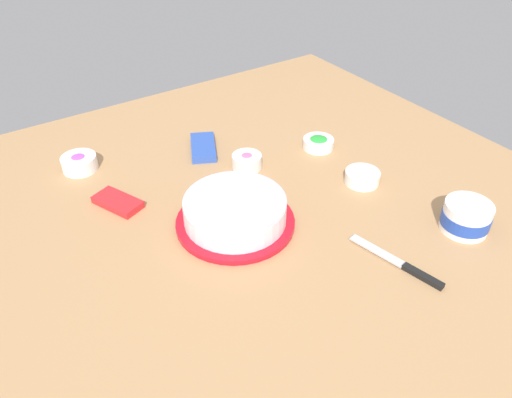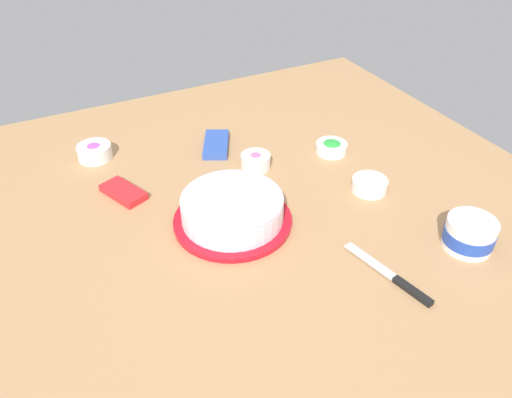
{
  "view_description": "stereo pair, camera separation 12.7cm",
  "coord_description": "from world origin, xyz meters",
  "px_view_note": "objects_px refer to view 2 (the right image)",
  "views": [
    {
      "loc": [
        -0.86,
        0.61,
        0.8
      ],
      "look_at": [
        -0.01,
        0.04,
        0.04
      ],
      "focal_mm": 35.36,
      "sensor_mm": 36.0,
      "label": 1
    },
    {
      "loc": [
        -0.93,
        0.5,
        0.8
      ],
      "look_at": [
        -0.01,
        0.04,
        0.04
      ],
      "focal_mm": 35.36,
      "sensor_mm": 36.0,
      "label": 2
    }
  ],
  "objects_px": {
    "frosting_tub": "(470,233)",
    "sprinkle_bowl_green": "(332,147)",
    "sprinkle_bowl_pink": "(256,160)",
    "frosted_cake": "(232,209)",
    "candy_box_upper": "(123,192)",
    "spreading_knife": "(395,278)",
    "sprinkle_bowl_orange": "(370,185)",
    "candy_box_lower": "(216,144)",
    "sprinkle_bowl_rainbow": "(94,151)"
  },
  "relations": [
    {
      "from": "sprinkle_bowl_pink",
      "to": "candy_box_lower",
      "type": "distance_m",
      "value": 0.17
    },
    {
      "from": "spreading_knife",
      "to": "sprinkle_bowl_pink",
      "type": "distance_m",
      "value": 0.54
    },
    {
      "from": "spreading_knife",
      "to": "candy_box_upper",
      "type": "height_order",
      "value": "candy_box_upper"
    },
    {
      "from": "frosted_cake",
      "to": "frosting_tub",
      "type": "height_order",
      "value": "frosted_cake"
    },
    {
      "from": "frosted_cake",
      "to": "candy_box_lower",
      "type": "distance_m",
      "value": 0.37
    },
    {
      "from": "frosting_tub",
      "to": "sprinkle_bowl_rainbow",
      "type": "xyz_separation_m",
      "value": [
        0.78,
        0.69,
        -0.01
      ]
    },
    {
      "from": "frosted_cake",
      "to": "candy_box_lower",
      "type": "bearing_deg",
      "value": -16.71
    },
    {
      "from": "sprinkle_bowl_rainbow",
      "to": "candy_box_upper",
      "type": "height_order",
      "value": "sprinkle_bowl_rainbow"
    },
    {
      "from": "sprinkle_bowl_rainbow",
      "to": "frosted_cake",
      "type": "bearing_deg",
      "value": -152.66
    },
    {
      "from": "sprinkle_bowl_orange",
      "to": "sprinkle_bowl_pink",
      "type": "distance_m",
      "value": 0.33
    },
    {
      "from": "frosted_cake",
      "to": "candy_box_upper",
      "type": "distance_m",
      "value": 0.32
    },
    {
      "from": "sprinkle_bowl_orange",
      "to": "candy_box_lower",
      "type": "relative_size",
      "value": 0.63
    },
    {
      "from": "sprinkle_bowl_orange",
      "to": "candy_box_lower",
      "type": "bearing_deg",
      "value": 35.42
    },
    {
      "from": "frosted_cake",
      "to": "frosting_tub",
      "type": "distance_m",
      "value": 0.56
    },
    {
      "from": "sprinkle_bowl_orange",
      "to": "sprinkle_bowl_pink",
      "type": "xyz_separation_m",
      "value": [
        0.24,
        0.22,
        0.01
      ]
    },
    {
      "from": "sprinkle_bowl_pink",
      "to": "candy_box_lower",
      "type": "xyz_separation_m",
      "value": [
        0.16,
        0.06,
        -0.01
      ]
    },
    {
      "from": "candy_box_upper",
      "to": "candy_box_lower",
      "type": "bearing_deg",
      "value": -92.51
    },
    {
      "from": "frosting_tub",
      "to": "sprinkle_bowl_green",
      "type": "height_order",
      "value": "frosting_tub"
    },
    {
      "from": "sprinkle_bowl_green",
      "to": "sprinkle_bowl_orange",
      "type": "bearing_deg",
      "value": 174.96
    },
    {
      "from": "sprinkle_bowl_pink",
      "to": "sprinkle_bowl_rainbow",
      "type": "bearing_deg",
      "value": 57.32
    },
    {
      "from": "sprinkle_bowl_rainbow",
      "to": "sprinkle_bowl_orange",
      "type": "bearing_deg",
      "value": -128.54
    },
    {
      "from": "sprinkle_bowl_orange",
      "to": "candy_box_upper",
      "type": "height_order",
      "value": "sprinkle_bowl_orange"
    },
    {
      "from": "sprinkle_bowl_green",
      "to": "sprinkle_bowl_pink",
      "type": "bearing_deg",
      "value": 83.36
    },
    {
      "from": "candy_box_upper",
      "to": "frosted_cake",
      "type": "bearing_deg",
      "value": -161.23
    },
    {
      "from": "spreading_knife",
      "to": "candy_box_upper",
      "type": "distance_m",
      "value": 0.73
    },
    {
      "from": "frosting_tub",
      "to": "candy_box_upper",
      "type": "height_order",
      "value": "frosting_tub"
    },
    {
      "from": "sprinkle_bowl_orange",
      "to": "candy_box_upper",
      "type": "xyz_separation_m",
      "value": [
        0.28,
        0.6,
        -0.01
      ]
    },
    {
      "from": "sprinkle_bowl_rainbow",
      "to": "candy_box_lower",
      "type": "height_order",
      "value": "sprinkle_bowl_rainbow"
    },
    {
      "from": "spreading_knife",
      "to": "sprinkle_bowl_pink",
      "type": "height_order",
      "value": "sprinkle_bowl_pink"
    },
    {
      "from": "candy_box_lower",
      "to": "sprinkle_bowl_green",
      "type": "bearing_deg",
      "value": -95.14
    },
    {
      "from": "frosting_tub",
      "to": "candy_box_lower",
      "type": "height_order",
      "value": "frosting_tub"
    },
    {
      "from": "spreading_knife",
      "to": "sprinkle_bowl_orange",
      "type": "height_order",
      "value": "sprinkle_bowl_orange"
    },
    {
      "from": "frosting_tub",
      "to": "candy_box_upper",
      "type": "xyz_separation_m",
      "value": [
        0.56,
        0.67,
        -0.03
      ]
    },
    {
      "from": "sprinkle_bowl_green",
      "to": "candy_box_upper",
      "type": "xyz_separation_m",
      "value": [
        0.06,
        0.62,
        -0.01
      ]
    },
    {
      "from": "sprinkle_bowl_green",
      "to": "sprinkle_bowl_orange",
      "type": "height_order",
      "value": "same"
    },
    {
      "from": "spreading_knife",
      "to": "candy_box_upper",
      "type": "bearing_deg",
      "value": 37.67
    },
    {
      "from": "frosting_tub",
      "to": "sprinkle_bowl_green",
      "type": "distance_m",
      "value": 0.5
    },
    {
      "from": "sprinkle_bowl_green",
      "to": "sprinkle_bowl_pink",
      "type": "height_order",
      "value": "sprinkle_bowl_pink"
    },
    {
      "from": "frosted_cake",
      "to": "sprinkle_bowl_orange",
      "type": "bearing_deg",
      "value": -95.68
    },
    {
      "from": "sprinkle_bowl_orange",
      "to": "sprinkle_bowl_green",
      "type": "bearing_deg",
      "value": -5.04
    },
    {
      "from": "frosted_cake",
      "to": "spreading_knife",
      "type": "bearing_deg",
      "value": -145.47
    },
    {
      "from": "frosted_cake",
      "to": "candy_box_upper",
      "type": "relative_size",
      "value": 2.26
    },
    {
      "from": "sprinkle_bowl_rainbow",
      "to": "candy_box_lower",
      "type": "bearing_deg",
      "value": -106.67
    },
    {
      "from": "frosted_cake",
      "to": "sprinkle_bowl_rainbow",
      "type": "xyz_separation_m",
      "value": [
        0.46,
        0.24,
        -0.02
      ]
    },
    {
      "from": "frosting_tub",
      "to": "spreading_knife",
      "type": "height_order",
      "value": "frosting_tub"
    },
    {
      "from": "frosted_cake",
      "to": "spreading_knife",
      "type": "xyz_separation_m",
      "value": [
        -0.34,
        -0.23,
        -0.04
      ]
    },
    {
      "from": "frosted_cake",
      "to": "frosting_tub",
      "type": "xyz_separation_m",
      "value": [
        -0.32,
        -0.45,
        -0.0
      ]
    },
    {
      "from": "sprinkle_bowl_green",
      "to": "candy_box_lower",
      "type": "distance_m",
      "value": 0.35
    },
    {
      "from": "frosting_tub",
      "to": "spreading_knife",
      "type": "relative_size",
      "value": 0.5
    },
    {
      "from": "frosted_cake",
      "to": "candy_box_lower",
      "type": "height_order",
      "value": "frosted_cake"
    }
  ]
}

